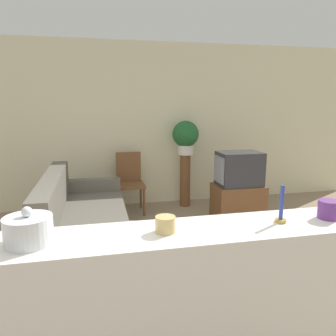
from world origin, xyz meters
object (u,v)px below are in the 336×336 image
Objects in this scene: potted_plant at (186,136)px; television at (239,169)px; decorative_bowl at (28,230)px; couch at (82,225)px; wooden_chair at (130,179)px.

television is at bearing -54.45° from potted_plant.
decorative_bowl reaches higher than television.
couch is 8.18× the size of decorative_bowl.
wooden_chair is 1.16m from potted_plant.
television is 1.71m from wooden_chair.
wooden_chair is 3.79× the size of decorative_bowl.
decorative_bowl reaches higher than couch.
couch is 2.34m from television.
potted_plant is at bearing 125.55° from television.
television is (2.22, 0.58, 0.47)m from couch.
decorative_bowl is (-0.86, -3.35, 0.54)m from wooden_chair.
decorative_bowl is (-2.39, -2.62, 0.29)m from television.
potted_plant reaches higher than couch.
potted_plant reaches higher than television.
potted_plant is (0.94, 0.09, 0.67)m from wooden_chair.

